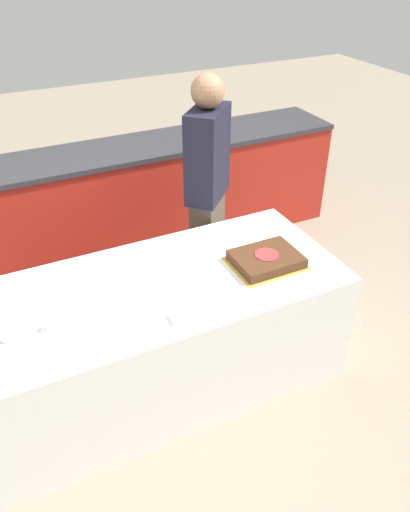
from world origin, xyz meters
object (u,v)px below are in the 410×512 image
at_px(person_cutting_cake, 207,192).
at_px(plate_stack, 16,321).
at_px(cake, 266,259).
at_px(wine_glass, 53,312).

bearing_deg(person_cutting_cake, plate_stack, -18.59).
distance_m(cake, person_cutting_cake, 0.77).
bearing_deg(plate_stack, person_cutting_cake, 27.18).
bearing_deg(wine_glass, plate_stack, 150.71).
relative_size(cake, plate_stack, 1.81).
bearing_deg(wine_glass, person_cutting_cake, 33.51).
height_order(plate_stack, wine_glass, wine_glass).
height_order(wine_glass, person_cutting_cake, person_cutting_cake).
height_order(plate_stack, person_cutting_cake, person_cutting_cake).
bearing_deg(person_cutting_cake, cake, 44.23).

